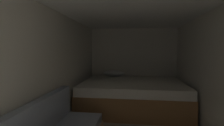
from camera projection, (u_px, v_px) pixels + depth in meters
The scene contains 4 objects.
wall_back at pixel (133, 63), 5.09m from camera, with size 2.61×0.05×2.06m, color silver.
wall_left at pixel (49, 75), 2.65m from camera, with size 0.05×5.23×2.06m, color silver.
ceiling_slab at pixel (132, 2), 2.40m from camera, with size 2.61×5.23×0.05m, color white.
bed at pixel (132, 94), 4.16m from camera, with size 2.39×1.86×0.84m.
Camera 1 is at (0.04, -0.63, 1.41)m, focal length 27.28 mm.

